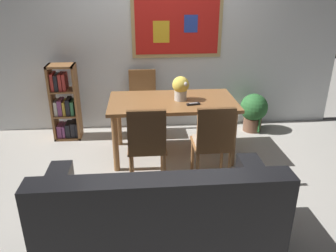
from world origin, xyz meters
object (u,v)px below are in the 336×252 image
(dining_chair_far_left, at_px, (143,97))
(tv_remote, at_px, (193,104))
(bookshelf, at_px, (65,106))
(dining_chair_near_left, at_px, (147,141))
(flower_vase, at_px, (181,87))
(potted_ivy, at_px, (254,111))
(leather_couch, at_px, (159,219))
(dining_chair_near_right, at_px, (213,139))
(dining_table, at_px, (172,108))

(dining_chair_far_left, xyz_separation_m, tv_remote, (0.57, -0.92, 0.20))
(bookshelf, distance_m, tv_remote, 1.86)
(dining_chair_near_left, distance_m, flower_vase, 0.91)
(flower_vase, xyz_separation_m, tv_remote, (0.13, -0.19, -0.15))
(dining_chair_near_left, distance_m, potted_ivy, 2.11)
(dining_chair_near_left, xyz_separation_m, dining_chair_far_left, (-0.02, 1.45, 0.00))
(dining_chair_near_left, distance_m, leather_couch, 0.98)
(bookshelf, bearing_deg, tv_remote, -26.88)
(dining_chair_near_left, relative_size, potted_ivy, 1.53)
(leather_couch, distance_m, potted_ivy, 2.79)
(flower_vase, bearing_deg, dining_chair_far_left, 121.42)
(dining_chair_far_left, height_order, dining_chair_near_right, same)
(flower_vase, bearing_deg, tv_remote, -56.32)
(bookshelf, height_order, flower_vase, bookshelf)
(dining_chair_far_left, bearing_deg, bookshelf, -175.14)
(dining_table, relative_size, dining_chair_near_right, 1.68)
(flower_vase, bearing_deg, dining_chair_near_left, -120.80)
(dining_chair_far_left, xyz_separation_m, dining_chair_near_right, (0.71, -1.45, 0.00))
(dining_chair_near_left, relative_size, leather_couch, 0.51)
(dining_chair_near_right, bearing_deg, potted_ivy, 56.65)
(tv_remote, bearing_deg, bookshelf, 153.12)
(dining_chair_far_left, bearing_deg, potted_ivy, -2.72)
(dining_table, height_order, leather_couch, leather_couch)
(dining_table, bearing_deg, dining_chair_far_left, 115.46)
(dining_table, bearing_deg, leather_couch, -99.02)
(bookshelf, relative_size, flower_vase, 3.60)
(dining_chair_near_right, bearing_deg, tv_remote, 104.04)
(potted_ivy, distance_m, tv_remote, 1.40)
(leather_couch, height_order, bookshelf, bookshelf)
(dining_chair_near_right, distance_m, bookshelf, 2.24)
(tv_remote, bearing_deg, flower_vase, 123.68)
(tv_remote, bearing_deg, dining_table, 139.88)
(dining_table, height_order, dining_chair_far_left, dining_chair_far_left)
(dining_chair_far_left, distance_m, leather_couch, 2.42)
(bookshelf, bearing_deg, leather_couch, -63.55)
(bookshelf, height_order, tv_remote, bookshelf)
(dining_table, height_order, dining_chair_near_left, dining_chair_near_left)
(potted_ivy, bearing_deg, flower_vase, -150.54)
(flower_vase, bearing_deg, leather_couch, -102.26)
(dining_chair_far_left, distance_m, dining_chair_near_right, 1.61)
(dining_chair_near_right, bearing_deg, dining_chair_far_left, 115.98)
(dining_table, relative_size, potted_ivy, 2.56)
(dining_chair_near_right, distance_m, tv_remote, 0.58)
(flower_vase, distance_m, tv_remote, 0.27)
(dining_table, bearing_deg, flower_vase, 0.56)
(dining_chair_near_right, xyz_separation_m, bookshelf, (-1.77, 1.36, -0.06))
(dining_table, relative_size, bookshelf, 1.46)
(dining_table, relative_size, tv_remote, 9.44)
(dining_table, xyz_separation_m, bookshelf, (-1.42, 0.64, -0.16))
(dining_chair_near_right, xyz_separation_m, flower_vase, (-0.26, 0.72, 0.35))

